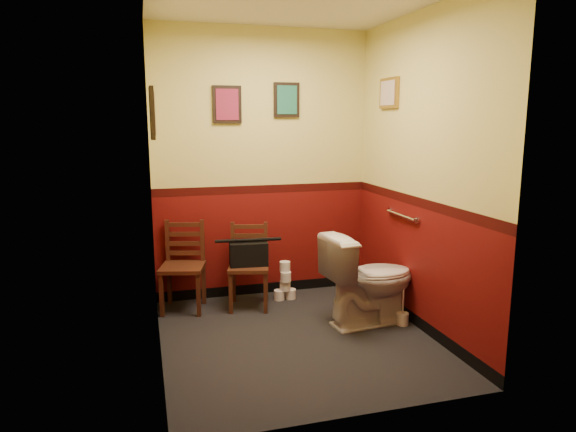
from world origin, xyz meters
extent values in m
cube|color=black|center=(0.00, 0.00, 0.00)|extent=(2.20, 2.40, 0.00)
cube|color=#5A0C0B|center=(0.00, 1.20, 1.35)|extent=(2.20, 0.00, 2.70)
cube|color=#5A0C0B|center=(0.00, -1.20, 1.35)|extent=(2.20, 0.00, 2.70)
cube|color=#5A0C0B|center=(-1.10, 0.00, 1.35)|extent=(0.00, 2.40, 2.70)
cube|color=#5A0C0B|center=(1.10, 0.00, 1.35)|extent=(0.00, 2.40, 2.70)
cylinder|color=silver|center=(1.07, 0.25, 0.95)|extent=(0.03, 0.50, 0.03)
cylinder|color=silver|center=(1.09, 0.00, 0.95)|extent=(0.02, 0.06, 0.06)
cylinder|color=silver|center=(1.09, 0.50, 0.95)|extent=(0.02, 0.06, 0.06)
cube|color=black|center=(-0.35, 1.18, 1.95)|extent=(0.28, 0.03, 0.36)
cube|color=maroon|center=(-0.35, 1.17, 1.95)|extent=(0.22, 0.01, 0.30)
cube|color=black|center=(0.25, 1.18, 2.00)|extent=(0.26, 0.03, 0.34)
cube|color=#216A56|center=(0.25, 1.17, 2.00)|extent=(0.20, 0.01, 0.28)
cube|color=black|center=(-1.08, 0.10, 1.85)|extent=(0.03, 0.30, 0.38)
cube|color=#C1A997|center=(-1.07, 0.10, 1.85)|extent=(0.01, 0.24, 0.31)
cube|color=olive|center=(1.08, 0.60, 2.05)|extent=(0.03, 0.34, 0.28)
cube|color=#C1A997|center=(1.07, 0.60, 2.05)|extent=(0.01, 0.28, 0.22)
imported|color=white|center=(0.72, 0.14, 0.41)|extent=(0.88, 0.55, 0.82)
cylinder|color=silver|center=(1.00, 0.02, 0.05)|extent=(0.11, 0.11, 0.11)
cylinder|color=silver|center=(1.00, 0.02, 0.24)|extent=(0.01, 0.01, 0.31)
cube|color=#4C2516|center=(-0.85, 0.93, 0.43)|extent=(0.49, 0.49, 0.04)
cube|color=#4C2516|center=(-1.06, 0.81, 0.21)|extent=(0.05, 0.05, 0.43)
cube|color=#4C2516|center=(-0.97, 1.14, 0.21)|extent=(0.05, 0.05, 0.43)
cube|color=#4C2516|center=(-0.73, 0.72, 0.21)|extent=(0.05, 0.05, 0.43)
cube|color=#4C2516|center=(-0.64, 1.05, 0.21)|extent=(0.05, 0.05, 0.43)
cube|color=#4C2516|center=(-0.97, 1.14, 0.64)|extent=(0.05, 0.04, 0.43)
cube|color=#4C2516|center=(-0.64, 1.05, 0.64)|extent=(0.05, 0.04, 0.43)
cube|color=#4C2516|center=(-0.81, 1.10, 0.52)|extent=(0.32, 0.10, 0.04)
cube|color=#4C2516|center=(-0.81, 1.10, 0.61)|extent=(0.32, 0.10, 0.04)
cube|color=#4C2516|center=(-0.81, 1.10, 0.71)|extent=(0.32, 0.10, 0.04)
cube|color=#4C2516|center=(-0.81, 1.10, 0.80)|extent=(0.32, 0.10, 0.04)
cube|color=#4C2516|center=(-0.23, 0.83, 0.41)|extent=(0.46, 0.46, 0.04)
cube|color=#4C2516|center=(-0.43, 0.71, 0.20)|extent=(0.04, 0.04, 0.41)
cube|color=#4C2516|center=(-0.35, 1.02, 0.20)|extent=(0.04, 0.04, 0.41)
cube|color=#4C2516|center=(-0.11, 0.63, 0.20)|extent=(0.04, 0.04, 0.41)
cube|color=#4C2516|center=(-0.03, 0.94, 0.20)|extent=(0.04, 0.04, 0.41)
cube|color=#4C2516|center=(-0.35, 1.03, 0.61)|extent=(0.04, 0.04, 0.41)
cube|color=#4C2516|center=(-0.03, 0.95, 0.61)|extent=(0.04, 0.04, 0.41)
cube|color=#4C2516|center=(-0.19, 0.99, 0.50)|extent=(0.30, 0.10, 0.04)
cube|color=#4C2516|center=(-0.19, 0.99, 0.59)|extent=(0.30, 0.10, 0.04)
cube|color=#4C2516|center=(-0.19, 0.99, 0.68)|extent=(0.30, 0.10, 0.04)
cube|color=#4C2516|center=(-0.19, 0.99, 0.77)|extent=(0.30, 0.10, 0.04)
cube|color=black|center=(-0.23, 0.83, 0.54)|extent=(0.38, 0.21, 0.23)
cylinder|color=black|center=(-0.23, 0.83, 0.67)|extent=(0.32, 0.06, 0.03)
cylinder|color=silver|center=(0.11, 0.95, 0.05)|extent=(0.11, 0.11, 0.10)
cylinder|color=silver|center=(0.23, 0.95, 0.05)|extent=(0.11, 0.11, 0.10)
cylinder|color=silver|center=(0.17, 0.94, 0.15)|extent=(0.11, 0.11, 0.10)
cylinder|color=silver|center=(0.17, 0.92, 0.25)|extent=(0.11, 0.11, 0.10)
cylinder|color=silver|center=(0.17, 0.95, 0.35)|extent=(0.11, 0.11, 0.10)
camera|label=1|loc=(-1.17, -3.86, 1.80)|focal=32.00mm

